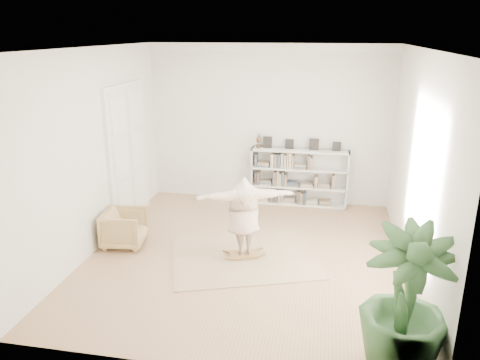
# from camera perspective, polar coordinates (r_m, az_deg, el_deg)

# --- Properties ---
(floor) EXTENTS (6.00, 6.00, 0.00)m
(floor) POSITION_cam_1_polar(r_m,az_deg,el_deg) (8.52, 0.67, -9.19)
(floor) COLOR #91704B
(floor) RESTS_ON ground
(room_shell) EXTENTS (6.00, 6.00, 6.00)m
(room_shell) POSITION_cam_1_polar(r_m,az_deg,el_deg) (10.50, 3.64, 15.84)
(room_shell) COLOR silver
(room_shell) RESTS_ON floor
(doors) EXTENTS (0.09, 1.78, 2.92)m
(doors) POSITION_cam_1_polar(r_m,az_deg,el_deg) (9.95, -13.48, 2.97)
(doors) COLOR white
(doors) RESTS_ON floor
(bookshelf) EXTENTS (2.20, 0.35, 1.64)m
(bookshelf) POSITION_cam_1_polar(r_m,az_deg,el_deg) (10.80, 7.18, 0.27)
(bookshelf) COLOR silver
(bookshelf) RESTS_ON floor
(armchair) EXTENTS (0.84, 0.82, 0.69)m
(armchair) POSITION_cam_1_polar(r_m,az_deg,el_deg) (9.03, -13.90, -5.70)
(armchair) COLOR tan
(armchair) RESTS_ON floor
(rug) EXTENTS (3.02, 2.72, 0.02)m
(rug) POSITION_cam_1_polar(r_m,az_deg,el_deg) (8.44, 0.46, -9.37)
(rug) COLOR tan
(rug) RESTS_ON floor
(rocker_board) EXTENTS (0.57, 0.45, 0.11)m
(rocker_board) POSITION_cam_1_polar(r_m,az_deg,el_deg) (8.42, 0.46, -9.02)
(rocker_board) COLOR olive
(rocker_board) RESTS_ON rug
(person) EXTENTS (1.81, 1.03, 1.42)m
(person) POSITION_cam_1_polar(r_m,az_deg,el_deg) (8.10, 0.47, -4.15)
(person) COLOR beige
(person) RESTS_ON rocker_board
(houseplant) EXTENTS (1.10, 1.10, 1.82)m
(houseplant) POSITION_cam_1_polar(r_m,az_deg,el_deg) (5.83, 19.48, -13.83)
(houseplant) COLOR #2B5028
(houseplant) RESTS_ON floor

